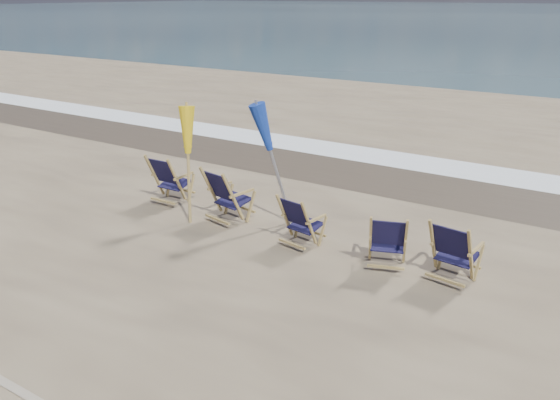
% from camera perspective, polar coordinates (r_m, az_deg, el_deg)
% --- Properties ---
extents(surf_foam, '(200.00, 1.40, 0.01)m').
position_cam_1_polar(surf_foam, '(14.34, 12.89, 4.05)').
color(surf_foam, silver).
rests_on(surf_foam, ground).
extents(wet_sand_strip, '(200.00, 2.60, 0.00)m').
position_cam_1_polar(wet_sand_strip, '(12.98, 10.69, 2.46)').
color(wet_sand_strip, '#42362A').
rests_on(wet_sand_strip, ground).
extents(beach_chair_0, '(0.68, 0.76, 1.05)m').
position_cam_1_polar(beach_chair_0, '(10.95, -10.73, 1.86)').
color(beach_chair_0, black).
rests_on(beach_chair_0, ground).
extents(beach_chair_1, '(0.84, 0.90, 1.08)m').
position_cam_1_polar(beach_chair_1, '(9.82, -4.93, 0.03)').
color(beach_chair_1, black).
rests_on(beach_chair_1, ground).
extents(beach_chair_2, '(0.71, 0.77, 0.94)m').
position_cam_1_polar(beach_chair_2, '(8.90, 3.04, -2.70)').
color(beach_chair_2, black).
rests_on(beach_chair_2, ground).
extents(beach_chair_3, '(0.79, 0.83, 0.94)m').
position_cam_1_polar(beach_chair_3, '(8.48, 12.96, -4.45)').
color(beach_chair_3, black).
rests_on(beach_chair_3, ground).
extents(beach_chair_4, '(0.74, 0.81, 1.01)m').
position_cam_1_polar(beach_chair_4, '(8.22, 19.26, -5.72)').
color(beach_chair_4, black).
rests_on(beach_chair_4, ground).
extents(umbrella_yellow, '(0.30, 0.30, 2.13)m').
position_cam_1_polar(umbrella_yellow, '(9.97, -9.75, 6.52)').
color(umbrella_yellow, olive).
rests_on(umbrella_yellow, ground).
extents(umbrella_blue, '(0.30, 0.30, 2.31)m').
position_cam_1_polar(umbrella_blue, '(9.59, -0.41, 7.31)').
color(umbrella_blue, '#A5A5AD').
rests_on(umbrella_blue, ground).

